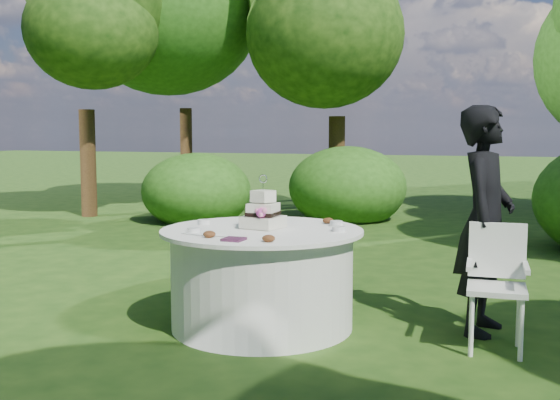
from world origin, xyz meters
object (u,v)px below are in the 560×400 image
(guest, at_px, (485,220))
(table, at_px, (262,278))
(napkins, at_px, (234,239))
(chair, at_px, (497,276))
(cake, at_px, (263,214))

(guest, distance_m, table, 1.75)
(napkins, xyz_separation_m, table, (-0.03, 0.57, -0.39))
(guest, height_order, chair, guest)
(table, distance_m, chair, 1.73)
(guest, xyz_separation_m, cake, (-1.61, -0.45, 0.03))
(cake, bearing_deg, guest, 15.64)
(guest, distance_m, cake, 1.68)
(cake, bearing_deg, chair, 2.72)
(napkins, bearing_deg, guest, 33.86)
(napkins, distance_m, table, 0.69)
(table, xyz_separation_m, cake, (-0.00, 0.04, 0.50))
(cake, relative_size, chair, 0.47)
(table, bearing_deg, napkins, -86.87)
(guest, height_order, cake, guest)
(napkins, height_order, table, napkins)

